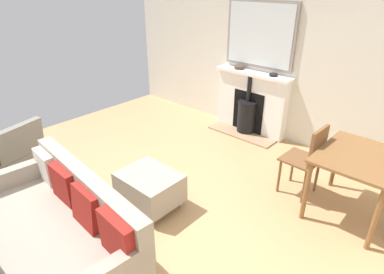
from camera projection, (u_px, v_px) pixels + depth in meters
The scene contains 11 objects.
ground_plane at pixel (116, 213), 3.60m from camera, with size 5.99×5.57×0.01m, color tan.
wall_left at pixel (267, 44), 4.95m from camera, with size 0.12×5.57×2.88m, color beige.
fireplace at pixel (250, 106), 5.32m from camera, with size 0.51×1.30×1.02m.
mirror_over_mantel at pixel (260, 35), 4.89m from camera, with size 0.04×1.17×0.99m.
mantel_bowl_near at pixel (239, 67), 5.23m from camera, with size 0.15×0.15×0.05m.
mantel_bowl_far at pixel (273, 75), 4.85m from camera, with size 0.13×0.13×0.04m.
sofa at pixel (58, 229), 2.87m from camera, with size 1.09×1.96×0.80m.
ottoman at pixel (150, 187), 3.61m from camera, with size 0.53×0.66×0.42m.
armchair_accent at pixel (15, 150), 3.95m from camera, with size 0.80×0.73×0.83m.
dining_table at pixel (359, 165), 3.32m from camera, with size 0.93×0.77×0.73m.
dining_chair_near_fireplace at pixel (309, 156), 3.67m from camera, with size 0.42×0.42×0.90m.
Camera 1 is at (1.54, 2.53, 2.36)m, focal length 30.16 mm.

